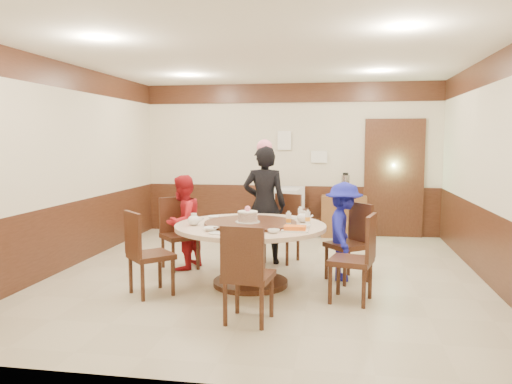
% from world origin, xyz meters
% --- Properties ---
extents(room, '(6.00, 6.04, 2.84)m').
position_xyz_m(room, '(0.01, 0.01, 1.08)').
color(room, beige).
rests_on(room, ground).
extents(banquet_table, '(1.82, 1.82, 0.78)m').
position_xyz_m(banquet_table, '(-0.12, -0.51, 0.53)').
color(banquet_table, '#3E2013').
rests_on(banquet_table, ground).
extents(chair_0, '(0.62, 0.62, 0.97)m').
position_xyz_m(chair_0, '(1.06, -0.11, 0.30)').
color(chair_0, '#3E2013').
rests_on(chair_0, ground).
extents(chair_1, '(0.56, 0.57, 0.97)m').
position_xyz_m(chair_1, '(0.12, 0.75, 0.30)').
color(chair_1, '#3E2013').
rests_on(chair_1, ground).
extents(chair_2, '(0.62, 0.62, 0.97)m').
position_xyz_m(chair_2, '(-1.22, 0.12, 0.30)').
color(chair_2, '#3E2013').
rests_on(chair_2, ground).
extents(chair_3, '(0.62, 0.62, 0.97)m').
position_xyz_m(chair_3, '(-1.19, -1.08, 0.30)').
color(chair_3, '#3E2013').
rests_on(chair_3, ground).
extents(chair_4, '(0.49, 0.50, 0.97)m').
position_xyz_m(chair_4, '(0.08, -1.74, 0.30)').
color(chair_4, '#3E2013').
rests_on(chair_4, ground).
extents(chair_5, '(0.54, 0.53, 0.97)m').
position_xyz_m(chair_5, '(1.09, -0.94, 0.30)').
color(chair_5, '#3E2013').
rests_on(chair_5, ground).
extents(person_standing, '(0.64, 0.44, 1.68)m').
position_xyz_m(person_standing, '(-0.12, 0.61, 0.84)').
color(person_standing, black).
rests_on(person_standing, ground).
extents(person_red, '(0.65, 0.74, 1.29)m').
position_xyz_m(person_red, '(-1.17, 0.11, 0.64)').
color(person_red, '#AF171E').
rests_on(person_red, ground).
extents(person_blue, '(0.46, 0.80, 1.24)m').
position_xyz_m(person_blue, '(0.99, -0.07, 0.62)').
color(person_blue, '#181C9B').
rests_on(person_blue, ground).
extents(birthday_cake, '(0.29, 0.29, 0.20)m').
position_xyz_m(birthday_cake, '(-0.15, -0.55, 0.85)').
color(birthday_cake, white).
rests_on(birthday_cake, banquet_table).
extents(teapot_left, '(0.17, 0.15, 0.13)m').
position_xyz_m(teapot_left, '(-0.77, -0.70, 0.81)').
color(teapot_left, white).
rests_on(teapot_left, banquet_table).
extents(teapot_right, '(0.17, 0.15, 0.13)m').
position_xyz_m(teapot_right, '(0.50, -0.27, 0.81)').
color(teapot_right, white).
rests_on(teapot_right, banquet_table).
extents(bowl_0, '(0.16, 0.16, 0.04)m').
position_xyz_m(bowl_0, '(-0.65, -0.20, 0.77)').
color(bowl_0, white).
rests_on(bowl_0, banquet_table).
extents(bowl_1, '(0.14, 0.14, 0.04)m').
position_xyz_m(bowl_1, '(0.23, -1.03, 0.77)').
color(bowl_1, white).
rests_on(bowl_1, banquet_table).
extents(bowl_2, '(0.17, 0.17, 0.04)m').
position_xyz_m(bowl_2, '(-0.48, -1.01, 0.77)').
color(bowl_2, white).
rests_on(bowl_2, banquet_table).
extents(bowl_3, '(0.14, 0.14, 0.04)m').
position_xyz_m(bowl_3, '(0.55, -0.67, 0.77)').
color(bowl_3, white).
rests_on(bowl_3, banquet_table).
extents(saucer_near, '(0.18, 0.18, 0.01)m').
position_xyz_m(saucer_near, '(-0.37, -1.16, 0.76)').
color(saucer_near, white).
rests_on(saucer_near, banquet_table).
extents(saucer_far, '(0.18, 0.18, 0.01)m').
position_xyz_m(saucer_far, '(0.33, -0.01, 0.76)').
color(saucer_far, white).
rests_on(saucer_far, banquet_table).
extents(shrimp_platter, '(0.30, 0.20, 0.06)m').
position_xyz_m(shrimp_platter, '(0.45, -0.88, 0.78)').
color(shrimp_platter, white).
rests_on(shrimp_platter, banquet_table).
extents(bottle_0, '(0.06, 0.06, 0.16)m').
position_xyz_m(bottle_0, '(0.35, -0.57, 0.83)').
color(bottle_0, white).
rests_on(bottle_0, banquet_table).
extents(bottle_1, '(0.06, 0.06, 0.16)m').
position_xyz_m(bottle_1, '(0.56, -0.43, 0.83)').
color(bottle_1, white).
rests_on(bottle_1, banquet_table).
extents(bottle_2, '(0.06, 0.06, 0.16)m').
position_xyz_m(bottle_2, '(0.45, -0.15, 0.83)').
color(bottle_2, white).
rests_on(bottle_2, banquet_table).
extents(tv_stand, '(0.85, 0.45, 0.50)m').
position_xyz_m(tv_stand, '(-0.06, 2.75, 0.25)').
color(tv_stand, '#3E2013').
rests_on(tv_stand, ground).
extents(television, '(0.72, 0.13, 0.41)m').
position_xyz_m(television, '(-0.06, 2.75, 0.71)').
color(television, gray).
rests_on(television, tv_stand).
extents(side_cabinet, '(0.80, 0.40, 0.75)m').
position_xyz_m(side_cabinet, '(1.02, 2.78, 0.38)').
color(side_cabinet, brown).
rests_on(side_cabinet, ground).
extents(thermos, '(0.15, 0.15, 0.38)m').
position_xyz_m(thermos, '(1.04, 2.78, 0.94)').
color(thermos, silver).
rests_on(thermos, side_cabinet).
extents(notice_left, '(0.25, 0.00, 0.35)m').
position_xyz_m(notice_left, '(-0.10, 2.96, 1.75)').
color(notice_left, white).
rests_on(notice_left, room).
extents(notice_right, '(0.30, 0.00, 0.22)m').
position_xyz_m(notice_right, '(0.55, 2.96, 1.45)').
color(notice_right, white).
rests_on(notice_right, room).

